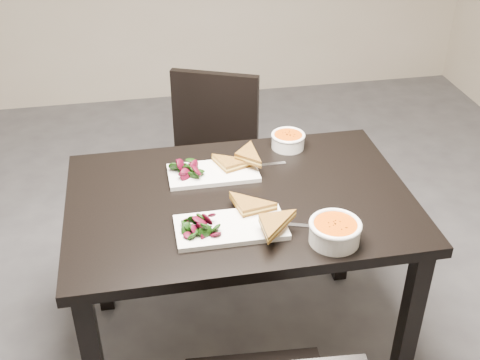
{
  "coord_description": "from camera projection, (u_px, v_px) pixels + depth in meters",
  "views": [
    {
      "loc": [
        0.03,
        -1.72,
        1.94
      ],
      "look_at": [
        0.35,
        -0.01,
        0.82
      ],
      "focal_mm": 45.26,
      "sensor_mm": 36.0,
      "label": 1
    }
  ],
  "objects": [
    {
      "name": "ground",
      "position": [
        156.0,
        356.0,
        2.47
      ],
      "size": [
        5.0,
        5.0,
        0.0
      ],
      "primitive_type": "plane",
      "color": "#47474C",
      "rests_on": "ground"
    },
    {
      "name": "table",
      "position": [
        240.0,
        220.0,
        2.16
      ],
      "size": [
        1.2,
        0.8,
        0.75
      ],
      "color": "black",
      "rests_on": "ground"
    },
    {
      "name": "chair_far",
      "position": [
        210.0,
        153.0,
        2.89
      ],
      "size": [
        0.55,
        0.55,
        0.85
      ],
      "rotation": [
        0.0,
        0.0,
        -0.4
      ],
      "color": "black",
      "rests_on": "ground"
    },
    {
      "name": "plate_near",
      "position": [
        231.0,
        227.0,
        1.95
      ],
      "size": [
        0.36,
        0.18,
        0.02
      ],
      "primitive_type": "cube",
      "color": "white",
      "rests_on": "table"
    },
    {
      "name": "sandwich_near",
      "position": [
        250.0,
        213.0,
        1.95
      ],
      "size": [
        0.2,
        0.17,
        0.06
      ],
      "primitive_type": null,
      "rotation": [
        0.0,
        0.0,
        0.19
      ],
      "color": "#9D6A20",
      "rests_on": "plate_near"
    },
    {
      "name": "salad_near",
      "position": [
        200.0,
        223.0,
        1.91
      ],
      "size": [
        0.11,
        0.1,
        0.05
      ],
      "primitive_type": null,
      "color": "black",
      "rests_on": "plate_near"
    },
    {
      "name": "soup_bowl_near",
      "position": [
        335.0,
        231.0,
        1.88
      ],
      "size": [
        0.17,
        0.17,
        0.07
      ],
      "color": "white",
      "rests_on": "table"
    },
    {
      "name": "cutlery_near",
      "position": [
        292.0,
        225.0,
        1.97
      ],
      "size": [
        0.18,
        0.07,
        0.0
      ],
      "primitive_type": "cube",
      "rotation": [
        0.0,
        0.0,
        -0.33
      ],
      "color": "silver",
      "rests_on": "table"
    },
    {
      "name": "plate_far",
      "position": [
        213.0,
        173.0,
        2.23
      ],
      "size": [
        0.33,
        0.16,
        0.02
      ],
      "primitive_type": "cube",
      "color": "white",
      "rests_on": "table"
    },
    {
      "name": "sandwich_far",
      "position": [
        231.0,
        165.0,
        2.21
      ],
      "size": [
        0.2,
        0.17,
        0.05
      ],
      "primitive_type": null,
      "rotation": [
        0.0,
        0.0,
        0.33
      ],
      "color": "#9D6A20",
      "rests_on": "plate_far"
    },
    {
      "name": "salad_far",
      "position": [
        186.0,
        168.0,
        2.19
      ],
      "size": [
        0.1,
        0.09,
        0.05
      ],
      "primitive_type": null,
      "color": "black",
      "rests_on": "plate_far"
    },
    {
      "name": "soup_bowl_far",
      "position": [
        288.0,
        140.0,
        2.39
      ],
      "size": [
        0.13,
        0.13,
        0.06
      ],
      "color": "white",
      "rests_on": "table"
    },
    {
      "name": "cutlery_far",
      "position": [
        262.0,
        165.0,
        2.29
      ],
      "size": [
        0.18,
        0.02,
        0.0
      ],
      "primitive_type": "cube",
      "rotation": [
        0.0,
        0.0,
        0.01
      ],
      "color": "silver",
      "rests_on": "table"
    }
  ]
}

